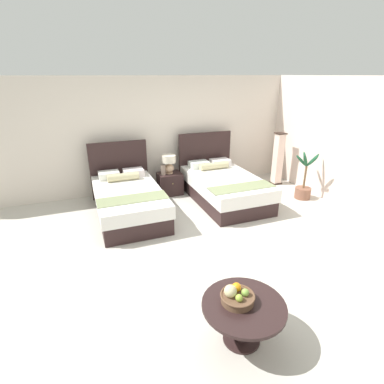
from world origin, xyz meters
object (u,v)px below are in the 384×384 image
(table_lamp, at_px, (169,163))
(bed_near_window, at_px, (128,199))
(nightstand, at_px, (170,184))
(fruit_bowl, at_px, (237,296))
(floor_lamp_corner, at_px, (278,159))
(bed_near_corner, at_px, (223,186))
(potted_palm, at_px, (304,186))
(coffee_table, at_px, (243,313))
(vase, at_px, (163,170))

(table_lamp, bearing_deg, bed_near_window, -144.65)
(nightstand, distance_m, fruit_bowl, 4.10)
(fruit_bowl, bearing_deg, floor_lamp_corner, 49.57)
(bed_near_corner, height_order, table_lamp, bed_near_corner)
(fruit_bowl, bearing_deg, potted_palm, 40.93)
(table_lamp, relative_size, fruit_bowl, 1.20)
(table_lamp, relative_size, coffee_table, 0.50)
(bed_near_window, relative_size, nightstand, 4.17)
(coffee_table, distance_m, floor_lamp_corner, 4.97)
(vase, height_order, coffee_table, vase)
(bed_near_corner, xyz_separation_m, potted_palm, (1.67, -0.56, -0.04))
(vase, bearing_deg, table_lamp, 21.36)
(bed_near_corner, height_order, vase, bed_near_corner)
(nightstand, distance_m, coffee_table, 4.15)
(nightstand, relative_size, coffee_table, 0.62)
(table_lamp, bearing_deg, bed_near_corner, -37.86)
(nightstand, distance_m, table_lamp, 0.48)
(fruit_bowl, relative_size, potted_palm, 0.33)
(nightstand, height_order, vase, vase)
(bed_near_window, xyz_separation_m, fruit_bowl, (0.49, -3.33, 0.21))
(vase, distance_m, fruit_bowl, 4.04)
(floor_lamp_corner, bearing_deg, bed_near_window, -173.22)
(bed_near_window, distance_m, table_lamp, 1.36)
(bed_near_window, xyz_separation_m, potted_palm, (3.68, -0.56, -0.04))
(floor_lamp_corner, bearing_deg, table_lamp, 173.35)
(floor_lamp_corner, bearing_deg, fruit_bowl, -130.43)
(bed_near_window, xyz_separation_m, nightstand, (1.06, 0.73, -0.07))
(nightstand, xyz_separation_m, coffee_table, (-0.51, -4.11, 0.10))
(vase, height_order, floor_lamp_corner, floor_lamp_corner)
(vase, relative_size, potted_palm, 0.21)
(bed_near_corner, bearing_deg, table_lamp, 142.14)
(bed_near_corner, xyz_separation_m, vase, (-1.12, 0.69, 0.27))
(bed_near_window, relative_size, coffee_table, 2.59)
(bed_near_corner, height_order, coffee_table, bed_near_corner)
(bed_near_window, height_order, vase, bed_near_window)
(vase, relative_size, fruit_bowl, 0.62)
(nightstand, height_order, potted_palm, potted_palm)
(bed_near_corner, distance_m, floor_lamp_corner, 1.77)
(floor_lamp_corner, bearing_deg, coffee_table, -129.55)
(coffee_table, bearing_deg, vase, 85.01)
(fruit_bowl, xyz_separation_m, potted_palm, (3.19, 2.76, -0.25))
(bed_near_window, xyz_separation_m, bed_near_corner, (2.02, 0.00, 0.00))
(vase, bearing_deg, coffee_table, -94.99)
(table_lamp, bearing_deg, potted_palm, -26.52)
(bed_near_corner, distance_m, fruit_bowl, 3.67)
(bed_near_window, height_order, bed_near_corner, bed_near_corner)
(potted_palm, bearing_deg, bed_near_window, 171.32)
(potted_palm, bearing_deg, nightstand, 153.83)
(nightstand, xyz_separation_m, table_lamp, (-0.00, 0.02, 0.48))
(coffee_table, bearing_deg, table_lamp, 82.98)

